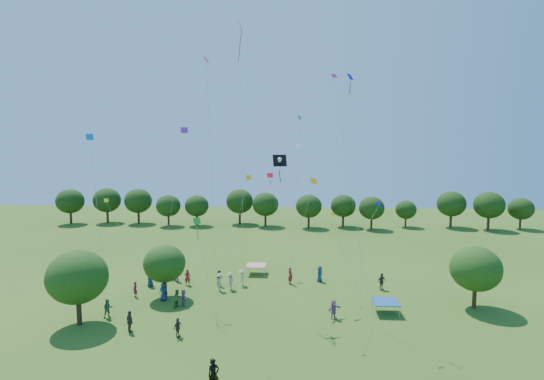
{
  "coord_description": "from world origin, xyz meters",
  "views": [
    {
      "loc": [
        2.21,
        -22.36,
        14.75
      ],
      "look_at": [
        0.0,
        14.0,
        11.0
      ],
      "focal_mm": 28.0,
      "sensor_mm": 36.0,
      "label": 1
    }
  ],
  "objects": [
    {
      "name": "pirate_kite",
      "position": [
        0.7,
        15.15,
        13.3
      ],
      "size": [
        5.31,
        0.85,
        12.73
      ],
      "color": "black"
    },
    {
      "name": "tent_blue",
      "position": [
        10.07,
        14.49,
        1.04
      ],
      "size": [
        2.2,
        2.2,
        1.1
      ],
      "color": "#174E9B",
      "rests_on": "ground"
    },
    {
      "name": "near_tree_west",
      "position": [
        -15.82,
        10.48,
        4.07
      ],
      "size": [
        4.91,
        4.91,
        6.29
      ],
      "color": "#422B19",
      "rests_on": "ground"
    },
    {
      "name": "small_kite_12",
      "position": [
        11.57,
        29.34,
        6.85
      ],
      "size": [
        5.05,
        5.56,
        6.68
      ],
      "color": "#161EDF"
    },
    {
      "name": "crowd_person_0",
      "position": [
        4.69,
        23.02,
        0.88
      ],
      "size": [
        0.89,
        0.98,
        1.77
      ],
      "primitive_type": "imported",
      "rotation": [
        0.0,
        0.0,
        0.96
      ],
      "color": "navy",
      "rests_on": "ground"
    },
    {
      "name": "crowd_person_7",
      "position": [
        -13.67,
        17.12,
        0.77
      ],
      "size": [
        0.67,
        0.66,
        1.54
      ],
      "primitive_type": "imported",
      "rotation": [
        0.0,
        0.0,
        5.55
      ],
      "color": "maroon",
      "rests_on": "ground"
    },
    {
      "name": "man_in_black",
      "position": [
        -2.8,
        1.71,
        1.0
      ],
      "size": [
        0.89,
        0.82,
        2.0
      ],
      "primitive_type": "imported",
      "rotation": [
        0.0,
        0.0,
        0.61
      ],
      "color": "black",
      "rests_on": "ground"
    },
    {
      "name": "crowd_person_8",
      "position": [
        -14.07,
        12.01,
        0.83
      ],
      "size": [
        0.93,
        0.82,
        1.66
      ],
      "primitive_type": "imported",
      "rotation": [
        0.0,
        0.0,
        0.57
      ],
      "color": "#255836",
      "rests_on": "ground"
    },
    {
      "name": "small_kite_11",
      "position": [
        2.21,
        22.89,
        13.48
      ],
      "size": [
        0.99,
        2.71,
        16.73
      ],
      "color": "#18864B"
    },
    {
      "name": "small_kite_2",
      "position": [
        -14.6,
        15.75,
        7.64
      ],
      "size": [
        2.6,
        3.44,
        8.72
      ],
      "color": "#B0C811"
    },
    {
      "name": "small_kite_7",
      "position": [
        -15.4,
        13.12,
        12.73
      ],
      "size": [
        2.91,
        3.62,
        14.55
      ],
      "color": "#0D7ECE"
    },
    {
      "name": "near_tree_east",
      "position": [
        18.4,
        16.16,
        3.7
      ],
      "size": [
        4.51,
        4.51,
        5.74
      ],
      "color": "#422B19",
      "rests_on": "ground"
    },
    {
      "name": "crowd_person_9",
      "position": [
        -5.68,
        19.39,
        0.93
      ],
      "size": [
        1.06,
        1.32,
        1.85
      ],
      "primitive_type": "imported",
      "rotation": [
        0.0,
        0.0,
        2.07
      ],
      "color": "#BCAD96",
      "rests_on": "ground"
    },
    {
      "name": "near_tree_north",
      "position": [
        -10.66,
        17.11,
        3.43
      ],
      "size": [
        4.05,
        4.05,
        5.26
      ],
      "color": "#422B19",
      "rests_on": "ground"
    },
    {
      "name": "small_kite_4",
      "position": [
        6.81,
        13.88,
        16.44
      ],
      "size": [
        1.49,
        2.58,
        19.54
      ],
      "color": "#1714C8"
    },
    {
      "name": "crowd_person_15",
      "position": [
        -4.68,
        19.78,
        0.91
      ],
      "size": [
        0.85,
        1.29,
        1.82
      ],
      "primitive_type": "imported",
      "rotation": [
        0.0,
        0.0,
        4.42
      ],
      "color": "#B0AA8C",
      "rests_on": "ground"
    },
    {
      "name": "treeline",
      "position": [
        -1.73,
        55.43,
        4.09
      ],
      "size": [
        88.01,
        8.77,
        6.77
      ],
      "color": "#422B19",
      "rests_on": "ground"
    },
    {
      "name": "small_kite_3",
      "position": [
        -6.6,
        14.28,
        7.37
      ],
      "size": [
        1.22,
        1.44,
        7.16
      ],
      "color": "#1B8E19"
    },
    {
      "name": "crowd_person_3",
      "position": [
        -3.63,
        21.1,
        0.87
      ],
      "size": [
        0.9,
        1.25,
        1.75
      ],
      "primitive_type": "imported",
      "rotation": [
        0.0,
        0.0,
        4.34
      ],
      "color": "beige",
      "rests_on": "ground"
    },
    {
      "name": "crowd_person_13",
      "position": [
        -9.47,
        20.96,
        0.88
      ],
      "size": [
        0.7,
        0.5,
        1.75
      ],
      "primitive_type": "imported",
      "rotation": [
        0.0,
        0.0,
        3.27
      ],
      "color": "maroon",
      "rests_on": "ground"
    },
    {
      "name": "crowd_person_6",
      "position": [
        -10.57,
        16.29,
        0.88
      ],
      "size": [
        0.9,
        0.53,
        1.76
      ],
      "primitive_type": "imported",
      "rotation": [
        0.0,
        0.0,
        3.07
      ],
      "color": "navy",
      "rests_on": "ground"
    },
    {
      "name": "crowd_person_11",
      "position": [
        -11.09,
        22.27,
        0.95
      ],
      "size": [
        1.8,
        1.57,
        1.9
      ],
      "primitive_type": "imported",
      "rotation": [
        0.0,
        0.0,
        5.64
      ],
      "color": "#AC6489",
      "rests_on": "ground"
    },
    {
      "name": "small_kite_5",
      "position": [
        6.09,
        13.7,
        15.02
      ],
      "size": [
        3.32,
        2.52,
        19.56
      ],
      "color": "#8A1770"
    },
    {
      "name": "tent_red_stripe",
      "position": [
        -2.53,
        25.33,
        1.04
      ],
      "size": [
        2.2,
        2.2,
        1.1
      ],
      "color": "red",
      "rests_on": "ground"
    },
    {
      "name": "crowd_person_1",
      "position": [
        1.48,
        22.01,
        0.92
      ],
      "size": [
        0.77,
        0.82,
        1.84
      ],
      "primitive_type": "imported",
      "rotation": [
        0.0,
        0.0,
        2.22
      ],
      "color": "maroon",
      "rests_on": "ground"
    },
    {
      "name": "crowd_person_17",
      "position": [
        -8.3,
        15.17,
        0.76
      ],
      "size": [
        1.09,
        1.49,
        1.52
      ],
      "primitive_type": "imported",
      "rotation": [
        0.0,
        0.0,
        2.04
      ],
      "color": "#955998",
      "rests_on": "ground"
    },
    {
      "name": "red_high_kite",
      "position": [
        -3.32,
        18.89,
        21.19
      ],
      "size": [
        1.22,
        6.15,
        25.58
      ],
      "color": "red"
    },
    {
      "name": "crowd_person_2",
      "position": [
        -6.02,
        20.92,
        0.86
      ],
      "size": [
        0.86,
        0.96,
        1.72
      ],
      "primitive_type": "imported",
      "rotation": [
        0.0,
        0.0,
        2.17
      ],
      "color": "#2C5D27",
      "rests_on": "ground"
    },
    {
      "name": "crowd_person_10",
      "position": [
        10.91,
        20.7,
        0.89
      ],
      "size": [
        1.13,
        0.97,
        1.77
      ],
      "primitive_type": "imported",
      "rotation": [
        0.0,
        0.0,
        0.59
      ],
      "color": "#3E3732",
      "rests_on": "ground"
    },
    {
      "name": "small_kite_6",
      "position": [
        4.23,
        12.68,
        10.14
      ],
      "size": [
        6.1,
        1.51,
        13.63
      ],
      "color": "silver"
    },
    {
      "name": "small_kite_13",
      "position": [
        -9.26,
        18.34,
        13.64
      ],
      "size": [
        3.27,
        0.55,
        15.3
      ],
      "color": "#671996"
    },
    {
      "name": "small_kite_8",
      "position": [
        -0.68,
        26.55,
        9.98
      ],
      "size": [
        3.16,
        6.29,
        10.34
      ],
      "color": "red"
    },
    {
      "name": "crowd_person_12",
      "position": [
        -13.23,
        20.24,
        0.91
      ],
      "size": [
        0.82,
        1.02,
        1.82
      ],
      "primitive_type": "imported",
      "rotation": [
        0.0,
        0.0,
        1.13
      ],
      "color": "navy",
      "rests_on": "ground"
    },
    {
      "name": "crowd_person_4",
      "position": [
        -11.04,
        9.29,
        0.89
      ],
      "size": [
        1.07,
        1.07,
        1.78
      ],
      "primitive_type": "imported",
      "rotation": [
        0.0,
        0.0,
        2.36
      ],
      "color": "#3C3430",
      "rests_on": "ground"
    },
    {
      "name": "small_kite_0",
      "position": [
        -4.55,
        10.06,
        15.72
      ],
      "size": [
        0.67,
        1.18,
        20.16
      ],
      "color": "red"
    },
    {
      "name": "small_kite_9",
      "position": [
        3.38,
        18.34,
        9.98
      ],
      "size": [
        2.88,
        3.84,
        10.44
      ],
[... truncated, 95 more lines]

